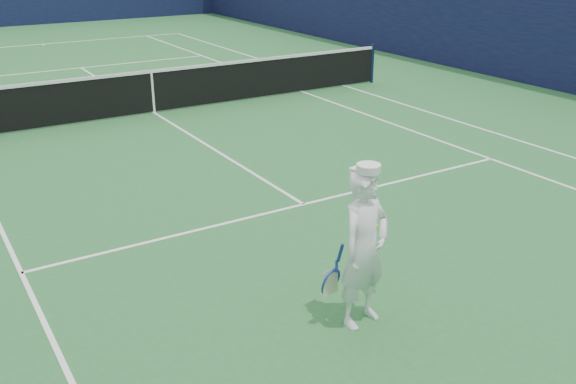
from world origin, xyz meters
The scene contains 5 objects.
ground centered at (0.00, 0.00, 0.00)m, with size 80.00×80.00×0.00m, color #276630.
court_markings centered at (0.00, 0.00, 0.00)m, with size 11.03×23.83×0.01m.
windscreen_fence centered at (0.00, 0.00, 2.00)m, with size 20.12×36.12×4.00m.
tennis_net centered at (0.00, 0.00, 0.55)m, with size 12.88×0.09×1.07m.
tennis_player centered at (-1.20, -9.40, 0.87)m, with size 0.82×0.53×1.78m.
Camera 1 is at (-4.94, -13.99, 3.84)m, focal length 40.00 mm.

